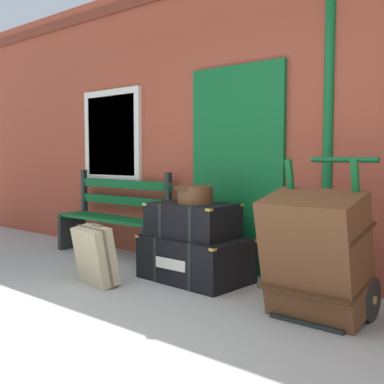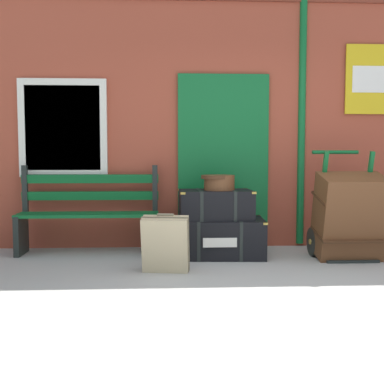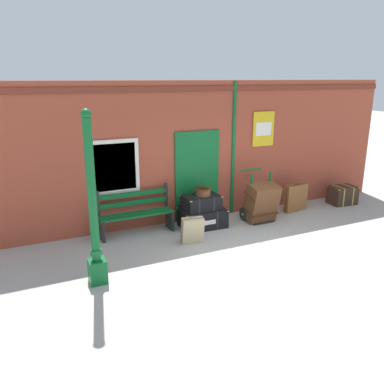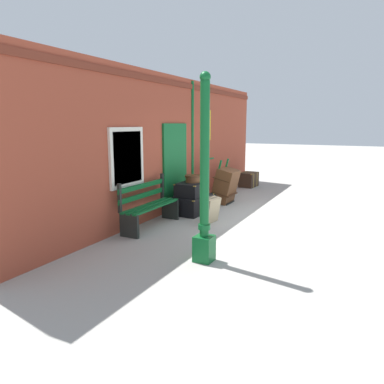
{
  "view_description": "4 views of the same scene",
  "coord_description": "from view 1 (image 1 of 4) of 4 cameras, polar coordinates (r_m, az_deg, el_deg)",
  "views": [
    {
      "loc": [
        2.49,
        -1.52,
        1.19
      ],
      "look_at": [
        -0.15,
        1.62,
        0.88
      ],
      "focal_mm": 43.92,
      "sensor_mm": 36.0,
      "label": 1
    },
    {
      "loc": [
        -0.92,
        -3.44,
        1.14
      ],
      "look_at": [
        -0.65,
        1.87,
        0.72
      ],
      "focal_mm": 45.22,
      "sensor_mm": 36.0,
      "label": 2
    },
    {
      "loc": [
        -4.07,
        -5.58,
        3.25
      ],
      "look_at": [
        -0.66,
        1.79,
        0.89
      ],
      "focal_mm": 36.77,
      "sensor_mm": 36.0,
      "label": 3
    },
    {
      "loc": [
        -7.91,
        -1.87,
        2.1
      ],
      "look_at": [
        -0.84,
        1.67,
        0.61
      ],
      "focal_mm": 34.08,
      "sensor_mm": 36.0,
      "label": 4
    }
  ],
  "objects": [
    {
      "name": "large_brown_trunk",
      "position": [
        3.52,
        14.77,
        -7.46
      ],
      "size": [
        0.7,
        0.62,
        0.96
      ],
      "color": "brown",
      "rests_on": "ground"
    },
    {
      "name": "suitcase_cream",
      "position": [
        4.45,
        -11.66,
        -7.56
      ],
      "size": [
        0.48,
        0.34,
        0.57
      ],
      "color": "tan",
      "rests_on": "ground"
    },
    {
      "name": "steamer_trunk_base",
      "position": [
        4.55,
        0.41,
        -8.07
      ],
      "size": [
        1.05,
        0.71,
        0.43
      ],
      "color": "black",
      "rests_on": "ground"
    },
    {
      "name": "brick_facade",
      "position": [
        4.84,
        8.76,
        9.16
      ],
      "size": [
        10.4,
        0.35,
        3.2
      ],
      "color": "#9E422D",
      "rests_on": "ground"
    },
    {
      "name": "porters_trolley",
      "position": [
        3.73,
        15.89,
        -10.11
      ],
      "size": [
        0.71,
        0.66,
        1.18
      ],
      "color": "black",
      "rests_on": "ground"
    },
    {
      "name": "platform_bench",
      "position": [
        5.72,
        -9.44,
        -3.18
      ],
      "size": [
        1.6,
        0.43,
        1.01
      ],
      "color": "#0F5B28",
      "rests_on": "ground"
    },
    {
      "name": "ground_plane",
      "position": [
        3.15,
        -18.03,
        -18.07
      ],
      "size": [
        60.0,
        60.0,
        0.0
      ],
      "primitive_type": "plane",
      "color": "#A3A099"
    },
    {
      "name": "steamer_trunk_middle",
      "position": [
        4.51,
        0.08,
        -3.4
      ],
      "size": [
        0.83,
        0.57,
        0.33
      ],
      "color": "black",
      "rests_on": "steamer_trunk_base"
    },
    {
      "name": "round_hatbox",
      "position": [
        4.45,
        0.34,
        -0.18
      ],
      "size": [
        0.37,
        0.36,
        0.17
      ],
      "color": "brown",
      "rests_on": "steamer_trunk_middle"
    }
  ]
}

